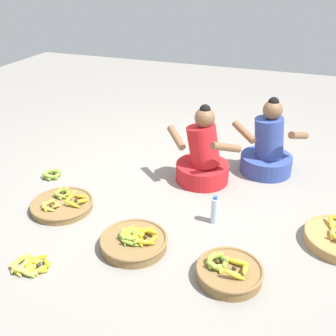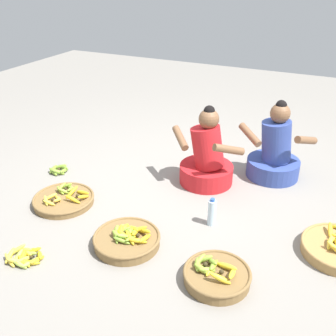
{
  "view_description": "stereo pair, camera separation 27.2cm",
  "coord_description": "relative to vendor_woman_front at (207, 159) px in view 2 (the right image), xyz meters",
  "views": [
    {
      "loc": [
        1.04,
        -3.04,
        1.94
      ],
      "look_at": [
        0.0,
        -0.2,
        0.35
      ],
      "focal_mm": 42.34,
      "sensor_mm": 36.0,
      "label": 1
    },
    {
      "loc": [
        1.29,
        -2.94,
        1.94
      ],
      "look_at": [
        0.0,
        -0.2,
        0.35
      ],
      "focal_mm": 42.34,
      "sensor_mm": 36.0,
      "label": 2
    }
  ],
  "objects": [
    {
      "name": "banana_basket_back_center",
      "position": [
        0.55,
        -1.26,
        -0.2
      ],
      "size": [
        0.47,
        0.47,
        0.16
      ],
      "color": "brown",
      "rests_on": "ground"
    },
    {
      "name": "water_bottle",
      "position": [
        0.29,
        -0.65,
        -0.13
      ],
      "size": [
        0.07,
        0.07,
        0.25
      ],
      "color": "silver",
      "rests_on": "ground"
    },
    {
      "name": "loose_bananas_back_right",
      "position": [
        -0.79,
        -1.65,
        -0.22
      ],
      "size": [
        0.31,
        0.25,
        0.09
      ],
      "color": "gold",
      "rests_on": "ground"
    },
    {
      "name": "vendor_woman_front",
      "position": [
        0.0,
        0.0,
        0.0
      ],
      "size": [
        0.76,
        0.52,
        0.79
      ],
      "color": "red",
      "rests_on": "ground"
    },
    {
      "name": "loose_bananas_near_bicycle",
      "position": [
        -1.44,
        -0.46,
        -0.22
      ],
      "size": [
        0.2,
        0.21,
        0.09
      ],
      "color": "olive",
      "rests_on": "ground"
    },
    {
      "name": "banana_basket_front_left",
      "position": [
        -1.02,
        -0.91,
        -0.21
      ],
      "size": [
        0.55,
        0.55,
        0.14
      ],
      "color": "brown",
      "rests_on": "ground"
    },
    {
      "name": "banana_basket_near_vendor",
      "position": [
        -0.2,
        -1.18,
        -0.19
      ],
      "size": [
        0.52,
        0.52,
        0.15
      ],
      "color": "brown",
      "rests_on": "ground"
    },
    {
      "name": "ground_plane",
      "position": [
        -0.18,
        -0.3,
        -0.25
      ],
      "size": [
        10.0,
        10.0,
        0.0
      ],
      "primitive_type": "plane",
      "color": "gray"
    },
    {
      "name": "vendor_woman_behind",
      "position": [
        0.56,
        0.4,
        0.0
      ],
      "size": [
        0.75,
        0.52,
        0.8
      ],
      "color": "#334793",
      "rests_on": "ground"
    }
  ]
}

